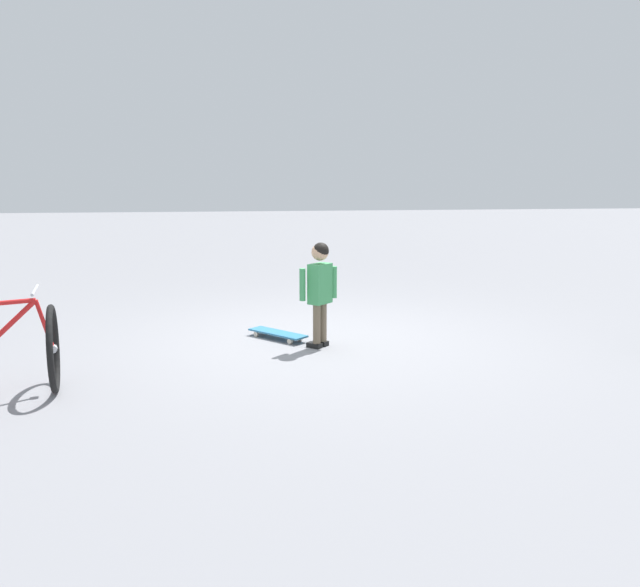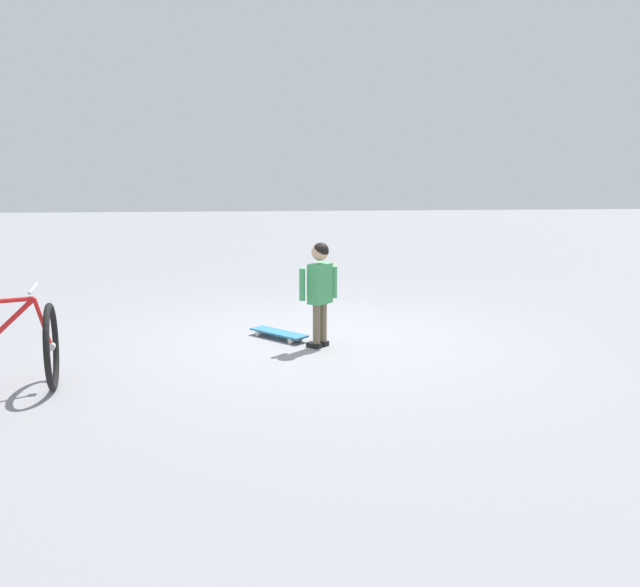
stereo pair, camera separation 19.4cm
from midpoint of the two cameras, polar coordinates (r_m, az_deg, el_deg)
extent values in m
plane|color=gray|center=(6.92, 0.81, -4.01)|extent=(50.00, 50.00, 0.00)
cylinder|color=brown|center=(6.51, 0.56, -2.75)|extent=(0.08, 0.08, 0.42)
cube|color=black|center=(6.58, 0.35, -4.54)|extent=(0.16, 0.16, 0.05)
cylinder|color=brown|center=(6.60, 1.14, -2.58)|extent=(0.08, 0.08, 0.42)
cube|color=black|center=(6.67, 0.93, -4.35)|extent=(0.16, 0.16, 0.05)
cube|color=#3F9959|center=(6.48, 0.86, 0.87)|extent=(0.27, 0.27, 0.40)
cylinder|color=#3F9959|center=(6.42, -0.69, 0.78)|extent=(0.06, 0.06, 0.32)
cylinder|color=#3F9959|center=(6.56, 2.10, 0.99)|extent=(0.06, 0.06, 0.32)
sphere|color=tan|center=(6.43, 0.87, 3.64)|extent=(0.17, 0.17, 0.17)
sphere|color=black|center=(6.42, 0.94, 3.76)|extent=(0.16, 0.16, 0.16)
cube|color=teal|center=(6.94, -2.82, -3.43)|extent=(0.65, 0.61, 0.02)
cube|color=#B7B7BC|center=(7.11, -4.24, -3.22)|extent=(0.10, 0.10, 0.02)
cube|color=#B7B7BC|center=(6.78, -1.34, -3.88)|extent=(0.10, 0.10, 0.02)
cylinder|color=beige|center=(7.07, -4.67, -3.51)|extent=(0.06, 0.06, 0.06)
cylinder|color=beige|center=(7.17, -3.81, -3.30)|extent=(0.06, 0.06, 0.06)
cylinder|color=beige|center=(6.73, -1.77, -4.18)|extent=(0.06, 0.06, 0.06)
cylinder|color=beige|center=(6.84, -0.90, -3.95)|extent=(0.06, 0.06, 0.06)
torus|color=black|center=(5.64, -21.51, -4.35)|extent=(0.71, 0.18, 0.71)
cylinder|color=#B7B7BC|center=(5.64, -21.51, -4.35)|extent=(0.07, 0.07, 0.06)
cylinder|color=red|center=(5.64, -25.12, -2.78)|extent=(0.13, 0.52, 0.48)
cylinder|color=red|center=(5.60, -22.16, -2.39)|extent=(0.06, 0.13, 0.41)
cylinder|color=#B7B7BC|center=(5.55, -22.87, 0.41)|extent=(0.46, 0.11, 0.02)
camera|label=1|loc=(0.10, -89.14, 0.16)|focal=36.62mm
camera|label=2|loc=(0.10, 90.86, -0.16)|focal=36.62mm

